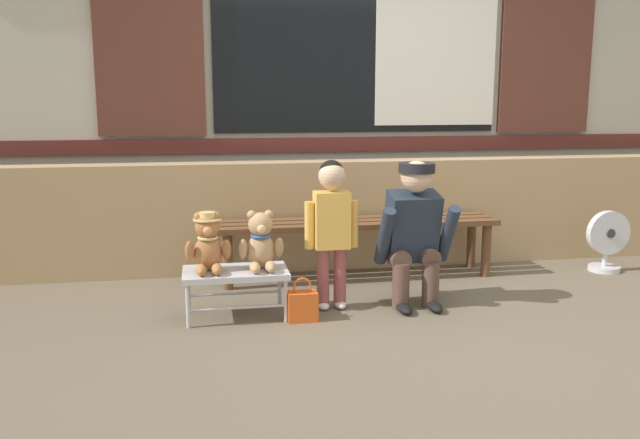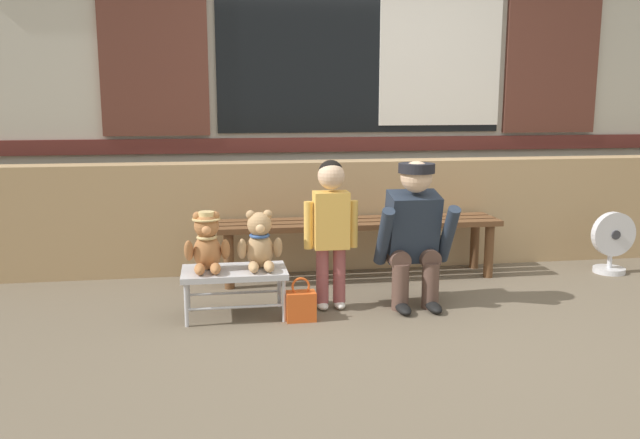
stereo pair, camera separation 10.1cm
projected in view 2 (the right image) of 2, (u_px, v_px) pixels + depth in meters
name	position (u px, v px, depth m)	size (l,w,h in m)	color
ground_plane	(425.00, 322.00, 4.03)	(60.00, 60.00, 0.00)	brown
brick_low_wall	(372.00, 213.00, 5.34)	(7.13, 0.25, 0.85)	tan
shop_facade	(360.00, 55.00, 5.61)	(7.27, 0.26, 3.36)	#B7B2A3
wooden_bench_long	(359.00, 229.00, 4.96)	(2.10, 0.40, 0.44)	brown
small_display_bench	(234.00, 275.00, 4.10)	(0.64, 0.36, 0.30)	#BCBCC1
teddy_bear_with_hat	(207.00, 243.00, 4.04)	(0.28, 0.27, 0.36)	#A86B3D
teddy_bear_plain	(260.00, 242.00, 4.09)	(0.28, 0.26, 0.36)	tan
child_standing	(331.00, 218.00, 4.20)	(0.35, 0.18, 0.96)	#994C4C
adult_crouching	(414.00, 233.00, 4.29)	(0.50, 0.49, 0.95)	brown
handbag_on_ground	(301.00, 305.00, 4.05)	(0.18, 0.11, 0.27)	#DB561E
floor_fan	(612.00, 243.00, 5.12)	(0.34, 0.24, 0.48)	silver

